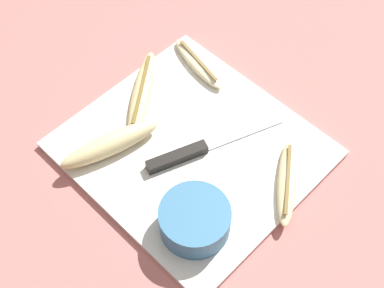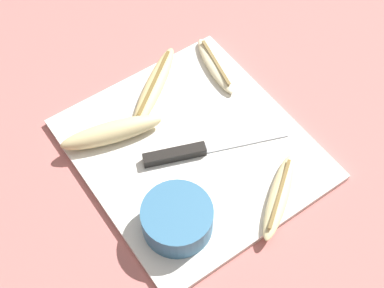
% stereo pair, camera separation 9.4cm
% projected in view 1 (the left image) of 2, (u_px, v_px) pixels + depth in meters
% --- Properties ---
extents(ground_plane, '(4.00, 4.00, 0.00)m').
position_uv_depth(ground_plane, '(192.00, 151.00, 0.96)').
color(ground_plane, '#B76B66').
extents(cutting_board, '(0.41, 0.38, 0.01)m').
position_uv_depth(cutting_board, '(192.00, 149.00, 0.95)').
color(cutting_board, white).
rests_on(cutting_board, ground_plane).
extents(knife, '(0.11, 0.25, 0.02)m').
position_uv_depth(knife, '(189.00, 150.00, 0.93)').
color(knife, black).
rests_on(knife, cutting_board).
extents(banana_spotted_left, '(0.15, 0.18, 0.02)m').
position_uv_depth(banana_spotted_left, '(142.00, 92.00, 1.00)').
color(banana_spotted_left, '#DBC684').
rests_on(banana_spotted_left, cutting_board).
extents(banana_ripe_center, '(0.12, 0.15, 0.02)m').
position_uv_depth(banana_ripe_center, '(287.00, 182.00, 0.90)').
color(banana_ripe_center, beige).
rests_on(banana_ripe_center, cutting_board).
extents(banana_bright_far, '(0.16, 0.07, 0.02)m').
position_uv_depth(banana_bright_far, '(198.00, 63.00, 1.04)').
color(banana_bright_far, beige).
rests_on(banana_bright_far, cutting_board).
extents(banana_mellow_near, '(0.09, 0.19, 0.04)m').
position_uv_depth(banana_mellow_near, '(110.00, 144.00, 0.93)').
color(banana_mellow_near, beige).
rests_on(banana_mellow_near, cutting_board).
extents(prep_bowl, '(0.11, 0.11, 0.05)m').
position_uv_depth(prep_bowl, '(195.00, 220.00, 0.84)').
color(prep_bowl, teal).
rests_on(prep_bowl, cutting_board).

